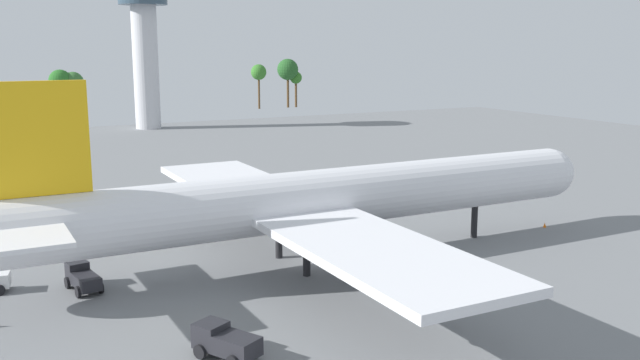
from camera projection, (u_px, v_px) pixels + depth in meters
ground_plane at (320, 262)px, 68.01m from camera, size 260.44×260.44×0.00m
cargo_airplane at (315, 200)px, 66.60m from camera, size 65.11×55.43×18.15m
catering_truck at (83, 278)px, 60.02m from camera, size 2.78×4.93×2.19m
maintenance_van at (225, 341)px, 46.89m from camera, size 4.02×5.12×2.23m
cargo_loader at (76, 238)px, 72.11m from camera, size 4.78×3.78×2.45m
safety_cone_nose at (545, 225)px, 80.87m from camera, size 0.39×0.39×0.56m
control_tower at (145, 42)px, 173.88m from camera, size 11.99×11.99×35.41m
tree_line_backdrop at (77, 80)px, 204.77m from camera, size 140.60×7.59×16.50m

